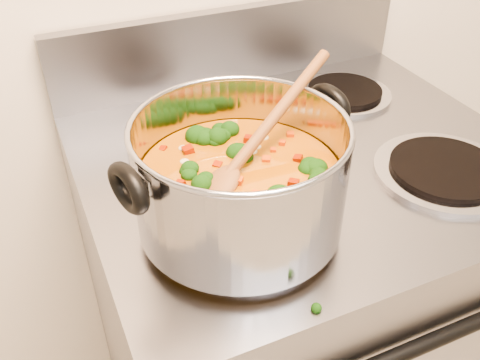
{
  "coord_description": "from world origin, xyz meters",
  "views": [
    {
      "loc": [
        -0.48,
        0.48,
        1.45
      ],
      "look_at": [
        -0.24,
        1.02,
        1.01
      ],
      "focal_mm": 40.0,
      "sensor_mm": 36.0,
      "label": 1
    }
  ],
  "objects": [
    {
      "name": "electric_range",
      "position": [
        -0.06,
        1.16,
        0.47
      ],
      "size": [
        0.78,
        0.7,
        1.08
      ],
      "color": "gray",
      "rests_on": "ground"
    },
    {
      "name": "stockpot",
      "position": [
        -0.24,
        1.02,
        1.01
      ],
      "size": [
        0.36,
        0.29,
        0.17
      ],
      "rotation": [
        0.0,
        0.0,
        0.24
      ],
      "color": "#9D9DA5",
      "rests_on": "electric_range"
    },
    {
      "name": "wooden_spoon",
      "position": [
        -0.23,
        1.03,
        1.05
      ],
      "size": [
        0.27,
        0.16,
        0.13
      ],
      "rotation": [
        0.0,
        0.0,
        0.48
      ],
      "color": "brown",
      "rests_on": "stockpot"
    },
    {
      "name": "cooktop_crumbs",
      "position": [
        -0.31,
        1.0,
        0.92
      ],
      "size": [
        0.29,
        0.32,
        0.01
      ],
      "color": "black",
      "rests_on": "electric_range"
    }
  ]
}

